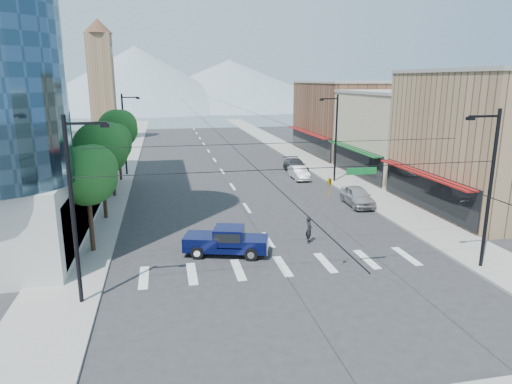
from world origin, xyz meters
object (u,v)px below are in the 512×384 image
(pickup_truck, at_px, (226,240))
(pedestrian, at_px, (309,230))
(parked_car_near, at_px, (357,196))
(parked_car_far, at_px, (296,166))
(parked_car_mid, at_px, (299,173))

(pickup_truck, xyz_separation_m, pedestrian, (5.65, 1.02, -0.02))
(pickup_truck, relative_size, parked_car_near, 1.15)
(pickup_truck, distance_m, parked_car_near, 15.43)
(pickup_truck, height_order, parked_car_near, pickup_truck)
(pickup_truck, distance_m, pedestrian, 5.75)
(pedestrian, xyz_separation_m, parked_car_near, (6.90, 7.95, -0.08))
(pedestrian, bearing_deg, pickup_truck, 116.37)
(parked_car_far, bearing_deg, parked_car_mid, -98.90)
(pickup_truck, bearing_deg, parked_car_mid, 78.12)
(parked_car_far, bearing_deg, parked_car_near, -83.99)
(parked_car_near, bearing_deg, parked_car_far, 97.22)
(parked_car_near, height_order, parked_car_far, parked_car_near)
(parked_car_mid, height_order, parked_car_far, parked_car_far)
(parked_car_near, bearing_deg, parked_car_mid, 102.09)
(parked_car_far, bearing_deg, pickup_truck, -113.81)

